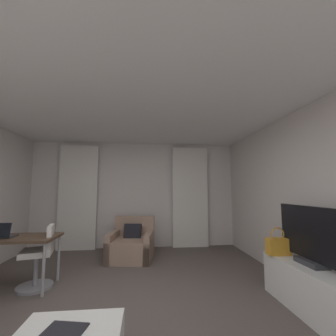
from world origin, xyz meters
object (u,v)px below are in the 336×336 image
at_px(tv_flatscreen, 310,237).
at_px(handbag_primary, 278,246).
at_px(armchair, 131,245).
at_px(magazine_open, 64,331).
at_px(desk, 7,241).
at_px(desk_chair, 39,260).
at_px(tv_console, 314,289).
at_px(laptop, 1,235).

xyz_separation_m(tv_flatscreen, handbag_primary, (-0.14, 0.43, -0.20)).
height_order(armchair, magazine_open, armchair).
height_order(desk, tv_flatscreen, tv_flatscreen).
bearing_deg(desk, tv_flatscreen, -13.99).
bearing_deg(magazine_open, desk_chair, 118.88).
xyz_separation_m(desk, tv_console, (3.95, -0.99, -0.40)).
distance_m(laptop, tv_flatscreen, 4.10).
bearing_deg(handbag_primary, tv_flatscreen, -71.94).
bearing_deg(magazine_open, desk, 129.28).
bearing_deg(handbag_primary, desk_chair, 170.22).
xyz_separation_m(desk_chair, magazine_open, (0.98, -1.78, 0.03)).
xyz_separation_m(tv_console, tv_flatscreen, (0.00, 0.01, 0.59)).
bearing_deg(laptop, desk_chair, 8.87).
bearing_deg(tv_console, tv_flatscreen, 90.00).
bearing_deg(handbag_primary, desk, 171.69).
bearing_deg(desk, armchair, 35.63).
bearing_deg(desk_chair, tv_flatscreen, -16.05).
distance_m(desk_chair, tv_console, 3.64).
relative_size(laptop, tv_console, 0.26).
bearing_deg(tv_flatscreen, tv_console, -90.00).
xyz_separation_m(laptop, tv_console, (3.99, -0.93, -0.51)).
height_order(armchair, tv_console, armchair).
relative_size(armchair, laptop, 3.05).
xyz_separation_m(armchair, magazine_open, (-0.28, -2.99, 0.15)).
xyz_separation_m(armchair, handbag_primary, (2.09, -1.79, 0.38)).
bearing_deg(magazine_open, armchair, 84.73).
xyz_separation_m(desk_chair, tv_console, (3.49, -1.01, -0.13)).
relative_size(desk, magazine_open, 4.38).
xyz_separation_m(laptop, tv_flatscreen, (3.99, -0.93, 0.08)).
height_order(desk_chair, laptop, laptop).
bearing_deg(desk, tv_console, -14.08).
bearing_deg(tv_console, magazine_open, -162.93).
distance_m(laptop, magazine_open, 2.29).
bearing_deg(tv_flatscreen, magazine_open, -162.79).
distance_m(armchair, magazine_open, 3.01).
xyz_separation_m(armchair, desk, (-1.72, -1.23, 0.40)).
relative_size(armchair, desk_chair, 1.11).
xyz_separation_m(magazine_open, tv_flatscreen, (2.51, 0.78, 0.43)).
bearing_deg(desk_chair, desk, -177.37).
distance_m(tv_console, tv_flatscreen, 0.59).
bearing_deg(desk_chair, handbag_primary, -9.78).
bearing_deg(handbag_primary, magazine_open, -153.06).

